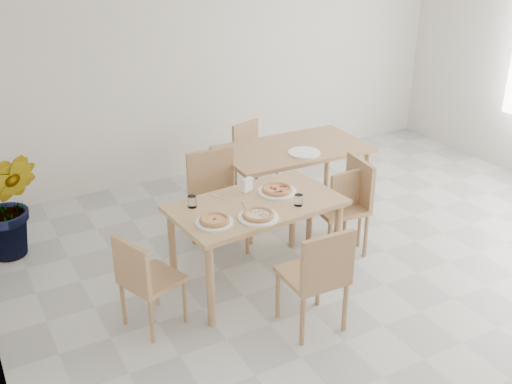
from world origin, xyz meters
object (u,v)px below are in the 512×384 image
chair_east (348,200)px  plate_empty (304,153)px  napkin_holder (247,186)px  chair_back_n (252,152)px  chair_north (216,194)px  chair_back_s (340,202)px  chair_south (318,273)px  plate_mushroom (258,217)px  second_table (293,155)px  pizza_mushroom (258,215)px  potted_plant (8,205)px  main_table (256,213)px  tumbler_a (298,200)px  pizza_pepperoni (277,189)px  plate_pepperoni (277,192)px  pizza_margherita (215,220)px  plate_margherita (215,223)px  tumbler_b (192,202)px  chair_west (144,277)px

chair_east → plate_empty: (-0.05, 0.66, 0.24)m
napkin_holder → chair_back_n: 1.76m
chair_north → chair_back_s: 1.15m
chair_south → plate_mushroom: chair_south is taller
chair_north → second_table: (0.96, 0.19, 0.13)m
chair_north → second_table: size_ratio=0.61×
pizza_mushroom → second_table: bearing=48.1°
chair_back_s → chair_back_n: 1.56m
chair_back_s → potted_plant: bearing=-28.4°
main_table → tumbler_a: tumbler_a is taller
chair_north → chair_east: size_ratio=1.03×
chair_north → main_table: bearing=-84.8°
main_table → chair_back_n: (0.89, 1.71, -0.21)m
second_table → chair_back_s: 0.82m
tumbler_a → potted_plant: bearing=140.0°
chair_back_s → pizza_pepperoni: bearing=2.9°
plate_pepperoni → pizza_pepperoni: pizza_pepperoni is taller
plate_empty → tumbler_a: bearing=-125.5°
tumbler_a → potted_plant: (-1.99, 1.67, -0.29)m
chair_back_s → chair_back_n: bearing=-89.4°
plate_empty → pizza_pepperoni: bearing=-136.8°
pizza_mushroom → plate_pepperoni: bearing=42.2°
pizza_margherita → napkin_holder: bearing=38.2°
potted_plant → tumbler_a: bearing=-40.0°
main_table → plate_pepperoni: plate_pepperoni is taller
chair_east → plate_margherita: chair_east is taller
plate_pepperoni → chair_back_s: size_ratio=0.40×
plate_empty → tumbler_b: bearing=-158.6°
chair_west → pizza_pepperoni: (1.27, 0.24, 0.33)m
main_table → chair_west: size_ratio=1.83×
chair_back_n → pizza_margherita: bearing=-142.7°
pizza_margherita → tumbler_a: bearing=-3.1°
plate_margherita → second_table: plate_margherita is taller
chair_south → tumbler_a: chair_south is taller
second_table → chair_back_n: chair_back_n is taller
pizza_margherita → tumbler_b: (-0.03, 0.34, 0.02)m
chair_south → pizza_margherita: bearing=-48.3°
chair_north → pizza_margherita: bearing=-111.3°
napkin_holder → potted_plant: 2.18m
chair_north → potted_plant: (-1.71, 0.72, -0.03)m
chair_south → second_table: chair_south is taller
chair_west → napkin_holder: napkin_holder is taller
plate_mushroom → plate_pepperoni: (0.37, 0.33, 0.00)m
plate_margherita → chair_north: bearing=64.5°
plate_margherita → pizza_mushroom: bearing=-14.5°
plate_margherita → chair_back_s: chair_back_s is taller
main_table → chair_west: 1.06m
pizza_mushroom → plate_empty: bearing=42.8°
plate_mushroom → pizza_margherita: size_ratio=1.10×
chair_south → chair_back_n: size_ratio=1.12×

